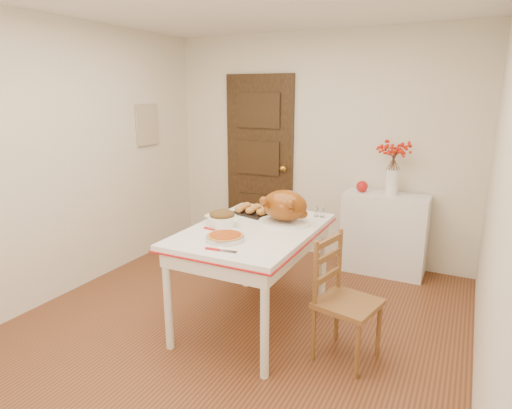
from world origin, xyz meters
The scene contains 19 objects.
floor centered at (0.00, 0.00, 0.00)m, with size 3.50×4.00×0.00m, color #502818.
wall_back centered at (0.00, 2.00, 1.25)m, with size 3.50×0.00×2.50m, color silver.
wall_left centered at (-1.75, 0.00, 1.25)m, with size 0.00×4.00×2.50m, color silver.
wall_right centered at (1.75, 0.00, 1.25)m, with size 0.00×4.00×2.50m, color silver.
door_back centered at (-0.70, 1.97, 1.03)m, with size 0.85×0.06×2.06m, color black.
photo_board centered at (-1.73, 1.20, 1.50)m, with size 0.03×0.35×0.45m, color #C5B88E.
sideboard centered at (0.84, 1.78, 0.42)m, with size 0.84×0.37×0.84m, color white.
kitchen_table centered at (0.10, 0.21, 0.41)m, with size 0.94×1.37×0.82m, color white, non-canonical shape.
chair_oak centered at (0.92, 0.07, 0.45)m, with size 0.40×0.40×0.90m, color brown, non-canonical shape.
berry_vase centered at (0.88, 1.78, 1.11)m, with size 0.28×0.28×0.54m, color white, non-canonical shape.
apple centered at (0.58, 1.78, 0.90)m, with size 0.12×0.12×0.12m, color #AC1616.
turkey_platter centered at (0.27, 0.44, 0.96)m, with size 0.43×0.34×0.27m, color #874509, non-canonical shape.
pumpkin_pie centered at (0.05, -0.13, 0.85)m, with size 0.28×0.28×0.06m, color #9B3C0E.
stuffing_dish centered at (-0.16, 0.18, 0.88)m, with size 0.30×0.24×0.12m, color brown, non-canonical shape.
rolls_tray centered at (-0.08, 0.58, 0.86)m, with size 0.30×0.24×0.08m, color #BD7E36, non-canonical shape.
pie_server centered at (0.14, -0.34, 0.83)m, with size 0.23×0.07×0.01m, color silver, non-canonical shape.
carving_knife centered at (-0.10, 0.02, 0.83)m, with size 0.28×0.07×0.01m, color silver, non-canonical shape.
drinking_glass centered at (0.14, 0.75, 0.88)m, with size 0.07×0.07×0.12m, color white.
shaker_pair centered at (0.46, 0.76, 0.87)m, with size 0.09×0.04×0.09m, color white, non-canonical shape.
Camera 1 is at (1.58, -2.71, 1.86)m, focal length 30.73 mm.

